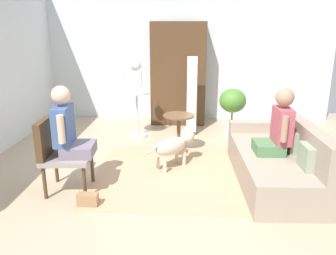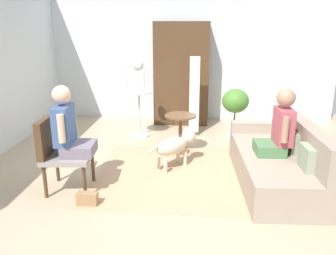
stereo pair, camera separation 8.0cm
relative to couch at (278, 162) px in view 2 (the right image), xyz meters
name	(u,v)px [view 2 (the right image)]	position (x,y,z in m)	size (l,w,h in m)	color
ground_plane	(177,175)	(-1.32, 0.11, -0.29)	(7.29, 7.29, 0.00)	tan
back_wall	(186,52)	(-1.32, 3.20, 1.15)	(6.30, 0.12, 2.88)	silver
area_rug	(185,174)	(-1.21, 0.15, -0.28)	(2.44, 2.16, 0.01)	tan
couch	(278,162)	(0.00, 0.00, 0.00)	(0.94, 2.02, 0.82)	gray
armchair	(58,148)	(-2.75, -0.42, 0.26)	(0.61, 0.60, 0.92)	#4C331E
person_on_couch	(279,127)	(-0.04, -0.02, 0.47)	(0.45, 0.54, 0.84)	#4B784B
person_on_armchair	(68,127)	(-2.60, -0.41, 0.52)	(0.47, 0.55, 0.85)	slate
round_end_table	(181,128)	(-1.32, 1.01, 0.12)	(0.50, 0.50, 0.62)	brown
dog	(176,145)	(-1.36, 0.41, 0.05)	(0.65, 0.71, 0.54)	beige
bird_cage_stand	(139,95)	(-2.11, 1.78, 0.50)	(0.45, 0.45, 1.39)	silver
potted_plant	(235,106)	(-0.37, 1.88, 0.30)	(0.48, 0.48, 0.89)	beige
column_lamp	(194,97)	(-1.11, 2.00, 0.43)	(0.20, 0.20, 1.44)	#4C4742
armoire_cabinet	(181,74)	(-1.39, 2.79, 0.74)	(1.10, 0.56, 2.06)	#4C331E
handbag	(87,199)	(-2.30, -0.79, -0.21)	(0.24, 0.11, 0.15)	#99724C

